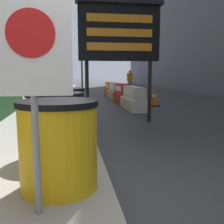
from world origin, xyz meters
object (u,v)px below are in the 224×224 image
jersey_barrier_red_striped (122,94)px  jersey_barrier_cream (115,92)px  barrel_drum_foreground (59,145)px  jersey_barrier_orange_near (109,90)px  barrel_drum_middle (56,124)px  jersey_barrier_white (133,99)px  traffic_cone_near (123,94)px  traffic_cone_mid (154,97)px  traffic_light_near_curb (82,48)px  pedestrian_worker (130,79)px  barrel_drum_back (63,113)px  message_board (119,33)px  warning_sign (32,51)px

jersey_barrier_red_striped → jersey_barrier_cream: size_ratio=0.90×
barrel_drum_foreground → jersey_barrier_orange_near: bearing=79.3°
barrel_drum_middle → jersey_barrier_white: 6.32m
traffic_cone_near → traffic_cone_mid: (0.81, -2.58, 0.07)m
barrel_drum_middle → traffic_light_near_curb: size_ratio=0.21×
traffic_light_near_curb → traffic_cone_near: bearing=-76.3°
jersey_barrier_white → pedestrian_worker: 10.12m
barrel_drum_back → jersey_barrier_white: size_ratio=0.45×
message_board → traffic_light_near_curb: size_ratio=0.71×
barrel_drum_back → traffic_cone_near: bearing=70.8°
message_board → traffic_cone_mid: message_board is taller
traffic_cone_near → traffic_cone_mid: bearing=-72.6°
traffic_cone_mid → barrel_drum_foreground: bearing=-114.8°
jersey_barrier_orange_near → traffic_light_near_curb: traffic_light_near_curb is taller
barrel_drum_middle → jersey_barrier_orange_near: 12.32m
jersey_barrier_red_striped → traffic_light_near_curb: 8.97m
jersey_barrier_white → barrel_drum_back: bearing=-118.6°
jersey_barrier_orange_near → traffic_cone_mid: (1.11, -5.40, 0.01)m
jersey_barrier_white → pedestrian_worker: bearing=78.0°
traffic_cone_near → pedestrian_worker: bearing=74.3°
message_board → jersey_barrier_red_striped: bearing=78.1°
message_board → jersey_barrier_orange_near: 9.20m
barrel_drum_middle → message_board: (1.53, 3.15, 1.82)m
message_board → jersey_barrier_cream: 7.29m
barrel_drum_middle → traffic_cone_mid: barrel_drum_middle is taller
jersey_barrier_cream → barrel_drum_back: bearing=-105.7°
message_board → barrel_drum_back: bearing=-126.2°
warning_sign → barrel_drum_back: bearing=87.1°
jersey_barrier_white → traffic_cone_mid: jersey_barrier_white is taller
jersey_barrier_orange_near → traffic_cone_near: (0.30, -2.82, -0.06)m
traffic_cone_mid → pedestrian_worker: pedestrian_worker is taller
jersey_barrier_orange_near → pedestrian_worker: bearing=59.6°
message_board → warning_sign: bearing=-108.4°
barrel_drum_foreground → traffic_light_near_curb: size_ratio=0.21×
pedestrian_worker → jersey_barrier_orange_near: bearing=-121.2°
warning_sign → jersey_barrier_red_striped: warning_sign is taller
barrel_drum_middle → traffic_cone_mid: bearing=60.9°
barrel_drum_middle → traffic_light_near_curb: (1.12, 16.51, 2.67)m
jersey_barrier_cream → jersey_barrier_orange_near: bearing=90.0°
barrel_drum_foreground → jersey_barrier_white: 7.35m
traffic_cone_near → barrel_drum_foreground: bearing=-105.1°
barrel_drum_foreground → warning_sign: (-0.16, -0.53, 0.93)m
barrel_drum_foreground → barrel_drum_back: bearing=90.5°
message_board → pedestrian_worker: bearing=75.8°
jersey_barrier_white → jersey_barrier_red_striped: size_ratio=1.27×
warning_sign → jersey_barrier_white: bearing=70.4°
jersey_barrier_orange_near → traffic_cone_near: size_ratio=2.68×
barrel_drum_foreground → jersey_barrier_cream: 11.48m
message_board → jersey_barrier_red_striped: 5.49m
barrel_drum_back → jersey_barrier_red_striped: barrel_drum_back is taller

